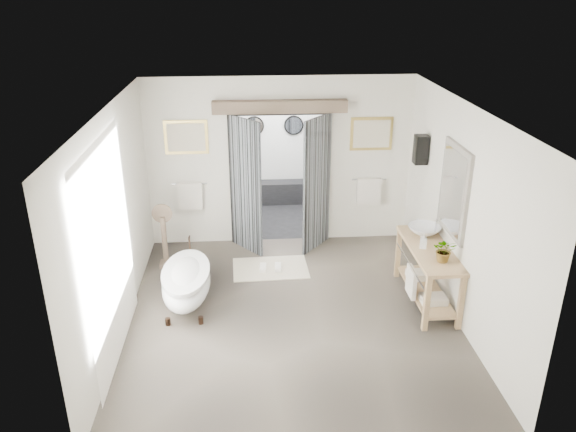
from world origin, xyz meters
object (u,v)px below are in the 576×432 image
object	(u,v)px
vanity	(426,270)
rug	(270,268)
clawfoot_tub	(187,282)
basin	(424,231)

from	to	relation	value
vanity	rug	bearing A→B (deg)	152.35
clawfoot_tub	vanity	bearing A→B (deg)	-2.82
vanity	basin	distance (m)	0.58
rug	basin	distance (m)	2.52
rug	basin	world-z (taller)	basin
rug	basin	bearing A→B (deg)	-18.56
clawfoot_tub	rug	world-z (taller)	clawfoot_tub
clawfoot_tub	vanity	world-z (taller)	vanity
vanity	rug	distance (m)	2.51
clawfoot_tub	vanity	distance (m)	3.42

